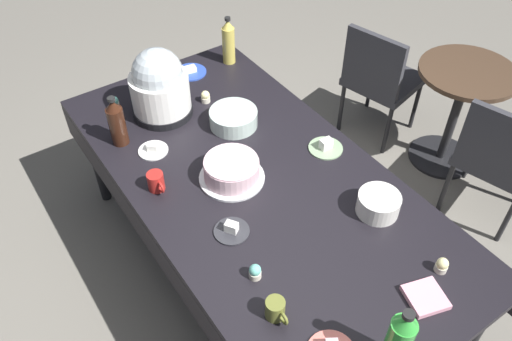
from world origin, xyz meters
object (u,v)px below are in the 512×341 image
(cupcake_rose, at_px, (442,265))
(cupcake_lemon, at_px, (206,97))
(dessert_plate_cobalt, at_px, (191,71))
(frosted_layer_cake, at_px, (232,170))
(slow_cooker, at_px, (159,86))
(glass_salad_bowl, at_px, (233,118))
(dessert_plate_charcoal, at_px, (232,230))
(maroon_chair_right, at_px, (500,156))
(soda_bottle_cola, at_px, (117,122))
(cupcake_vanilla, at_px, (114,103))
(cupcake_cocoa, at_px, (255,272))
(coffee_mug_red, at_px, (156,182))
(potluck_table, at_px, (256,187))
(soda_bottle_ginger_ale, at_px, (228,42))
(maroon_chair_left, at_px, (380,76))
(coffee_mug_olive, at_px, (276,309))
(dessert_plate_sage, at_px, (326,147))
(dessert_plate_white, at_px, (153,150))
(soda_bottle_lime_soda, at_px, (399,340))
(ceramic_snack_bowl, at_px, (378,204))

(cupcake_rose, xyz_separation_m, cupcake_lemon, (-1.48, -0.20, 0.00))
(dessert_plate_cobalt, bearing_deg, frosted_layer_cake, -17.38)
(slow_cooker, relative_size, glass_salad_bowl, 1.52)
(dessert_plate_charcoal, relative_size, maroon_chair_right, 0.18)
(soda_bottle_cola, bearing_deg, cupcake_vanilla, 161.92)
(dessert_plate_charcoal, bearing_deg, cupcake_cocoa, -10.72)
(glass_salad_bowl, distance_m, coffee_mug_red, 0.57)
(dessert_plate_charcoal, bearing_deg, potluck_table, 127.56)
(soda_bottle_ginger_ale, bearing_deg, slow_cooker, -68.30)
(maroon_chair_left, bearing_deg, cupcake_vanilla, -101.56)
(dessert_plate_cobalt, xyz_separation_m, cupcake_cocoa, (1.39, -0.49, 0.02))
(frosted_layer_cake, bearing_deg, cupcake_rose, 24.11)
(potluck_table, height_order, glass_salad_bowl, glass_salad_bowl)
(cupcake_lemon, distance_m, coffee_mug_olive, 1.36)
(potluck_table, bearing_deg, soda_bottle_cola, -145.34)
(slow_cooker, height_order, dessert_plate_sage, slow_cooker)
(cupcake_rose, xyz_separation_m, cupcake_vanilla, (-1.72, -0.63, 0.00))
(dessert_plate_sage, height_order, dessert_plate_cobalt, dessert_plate_sage)
(potluck_table, relative_size, dessert_plate_charcoal, 14.32)
(potluck_table, distance_m, cupcake_cocoa, 0.55)
(soda_bottle_ginger_ale, bearing_deg, glass_salad_bowl, -30.27)
(coffee_mug_olive, bearing_deg, dessert_plate_white, 177.99)
(glass_salad_bowl, height_order, coffee_mug_olive, same)
(dessert_plate_white, xyz_separation_m, soda_bottle_ginger_ale, (-0.47, 0.74, 0.12))
(cupcake_cocoa, bearing_deg, soda_bottle_lime_soda, 19.06)
(cupcake_vanilla, bearing_deg, maroon_chair_right, 52.54)
(coffee_mug_red, bearing_deg, dessert_plate_cobalt, 141.34)
(soda_bottle_lime_soda, bearing_deg, cupcake_rose, 110.19)
(cupcake_rose, bearing_deg, soda_bottle_lime_soda, -69.81)
(dessert_plate_charcoal, height_order, cupcake_cocoa, cupcake_cocoa)
(frosted_layer_cake, relative_size, maroon_chair_left, 0.36)
(cupcake_lemon, height_order, soda_bottle_cola, soda_bottle_cola)
(potluck_table, relative_size, coffee_mug_olive, 19.44)
(coffee_mug_olive, bearing_deg, ceramic_snack_bowl, 103.52)
(soda_bottle_lime_soda, xyz_separation_m, maroon_chair_left, (-1.53, 1.50, -0.40))
(dessert_plate_sage, bearing_deg, dessert_plate_white, -123.44)
(ceramic_snack_bowl, distance_m, maroon_chair_left, 1.49)
(soda_bottle_cola, bearing_deg, potluck_table, 34.66)
(cupcake_vanilla, distance_m, maroon_chair_right, 2.16)
(ceramic_snack_bowl, xyz_separation_m, soda_bottle_lime_soda, (0.53, -0.44, 0.10))
(potluck_table, bearing_deg, cupcake_vanilla, -160.03)
(potluck_table, height_order, dessert_plate_sage, dessert_plate_sage)
(glass_salad_bowl, bearing_deg, dessert_plate_sage, 33.26)
(cupcake_vanilla, xyz_separation_m, coffee_mug_olive, (1.51, -0.03, 0.01))
(ceramic_snack_bowl, distance_m, cupcake_vanilla, 1.49)
(dessert_plate_sage, bearing_deg, slow_cooker, -143.56)
(dessert_plate_sage, xyz_separation_m, cupcake_rose, (0.81, -0.09, 0.02))
(glass_salad_bowl, bearing_deg, coffee_mug_olive, -25.00)
(soda_bottle_lime_soda, height_order, coffee_mug_olive, soda_bottle_lime_soda)
(cupcake_cocoa, bearing_deg, ceramic_snack_bowl, 87.93)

